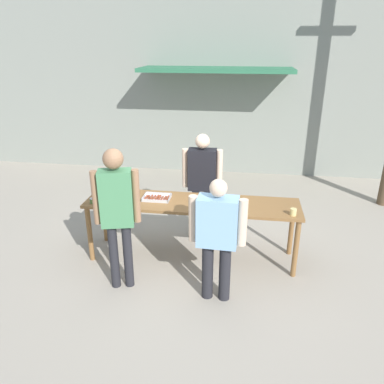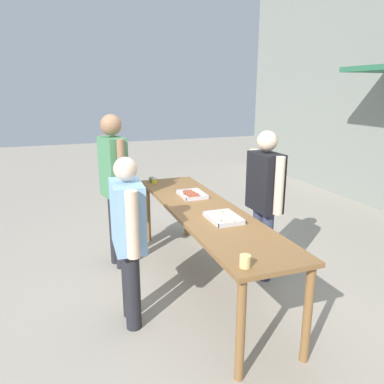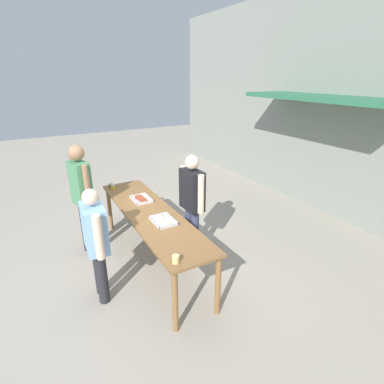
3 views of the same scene
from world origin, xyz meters
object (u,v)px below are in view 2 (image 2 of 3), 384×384
Objects in this scene: beer_cup at (245,261)px; person_customer_holding_hotdog at (114,177)px; food_tray_sausages at (192,195)px; person_customer_with_cup at (128,230)px; condiment_jar_mustard at (152,179)px; food_tray_buns at (223,218)px; condiment_jar_ketchup at (155,181)px; person_server_behind_table at (265,193)px.

beer_cup is 0.05× the size of person_customer_holding_hotdog.
food_tray_sausages is 0.25× the size of person_customer_with_cup.
food_tray_sausages is 0.89m from condiment_jar_mustard.
person_customer_holding_hotdog reaches higher than food_tray_buns.
food_tray_buns is at bearing 0.06° from food_tray_sausages.
food_tray_sausages is 0.94m from person_customer_holding_hotdog.
condiment_jar_ketchup is (-1.63, -0.26, 0.02)m from food_tray_buns.
condiment_jar_mustard is at bearing -170.69° from condiment_jar_ketchup.
condiment_jar_ketchup is 1.81m from person_customer_with_cup.
condiment_jar_ketchup is at bearing 179.76° from beer_cup.
beer_cup is 2.22m from person_customer_holding_hotdog.
person_customer_with_cup reaches higher than condiment_jar_mustard.
food_tray_buns is 1.66m from condiment_jar_ketchup.
food_tray_buns is at bearing -65.08° from person_server_behind_table.
person_customer_holding_hotdog is at bearing -121.04° from person_server_behind_table.
condiment_jar_ketchup reaches higher than food_tray_sausages.
food_tray_buns is 0.94m from person_customer_with_cup.
food_tray_sausages is 5.20× the size of condiment_jar_ketchup.
person_customer_holding_hotdog is at bearing -52.12° from condiment_jar_ketchup.
condiment_jar_mustard is (-0.84, -0.28, 0.02)m from food_tray_sausages.
person_customer_holding_hotdog is (0.57, -0.59, 0.20)m from condiment_jar_mustard.
condiment_jar_ketchup is 0.80× the size of beer_cup.
person_server_behind_table reaches higher than condiment_jar_ketchup.
person_customer_with_cup reaches higher than food_tray_buns.
person_customer_holding_hotdog reaches higher than person_customer_with_cup.
person_server_behind_table is at bearing -74.30° from person_customer_with_cup.
person_server_behind_table is at bearing 48.35° from food_tray_sausages.
food_tray_buns is 1.76m from condiment_jar_mustard.
beer_cup is at bearing -141.75° from person_customer_with_cup.
beer_cup is at bearing -178.74° from person_customer_holding_hotdog.
food_tray_sausages is 0.23× the size of person_server_behind_table.
food_tray_buns is (0.89, 0.00, 0.01)m from food_tray_sausages.
person_customer_with_cup is at bearing -20.24° from condiment_jar_mustard.
food_tray_buns is 0.25× the size of person_customer_with_cup.
food_tray_sausages is 0.89m from food_tray_buns.
condiment_jar_mustard is (-1.73, -0.28, 0.02)m from food_tray_buns.
person_customer_holding_hotdog is 1.18× the size of person_customer_with_cup.
beer_cup is 1.58m from person_server_behind_table.
condiment_jar_ketchup is 0.05× the size of person_customer_with_cup.
condiment_jar_ketchup is at bearing -19.15° from person_customer_with_cup.
beer_cup reaches higher than condiment_jar_ketchup.
condiment_jar_ketchup is at bearing -170.81° from food_tray_buns.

